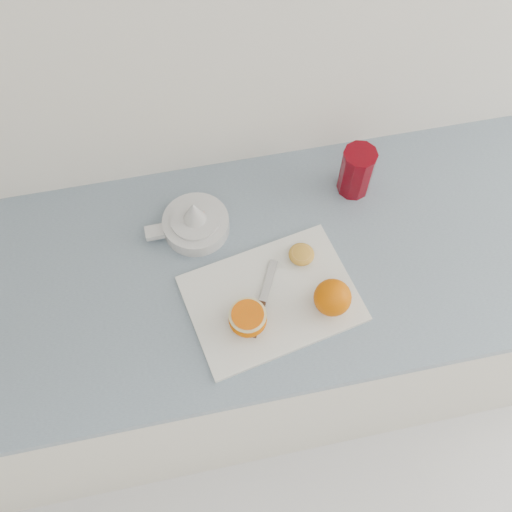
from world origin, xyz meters
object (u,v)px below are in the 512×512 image
object	(u,v)px
cutting_board	(272,298)
citrus_juicer	(195,222)
counter	(270,327)
half_orange	(248,319)
red_tumbler	(356,173)

from	to	relation	value
cutting_board	citrus_juicer	bearing A→B (deg)	122.43
counter	half_orange	bearing A→B (deg)	-121.15
cutting_board	red_tumbler	size ratio (longest dim) A/B	2.74
counter	red_tumbler	bearing A→B (deg)	33.60
citrus_juicer	red_tumbler	world-z (taller)	red_tumbler
counter	cutting_board	bearing A→B (deg)	-105.21
citrus_juicer	red_tumbler	size ratio (longest dim) A/B	1.49
half_orange	red_tumbler	size ratio (longest dim) A/B	0.62
counter	citrus_juicer	world-z (taller)	citrus_juicer
citrus_juicer	red_tumbler	xyz separation A→B (m)	(0.40, 0.04, 0.03)
half_orange	red_tumbler	bearing A→B (deg)	43.30
half_orange	citrus_juicer	world-z (taller)	citrus_juicer
half_orange	cutting_board	bearing A→B (deg)	37.92
red_tumbler	cutting_board	bearing A→B (deg)	-135.52
red_tumbler	half_orange	bearing A→B (deg)	-136.70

